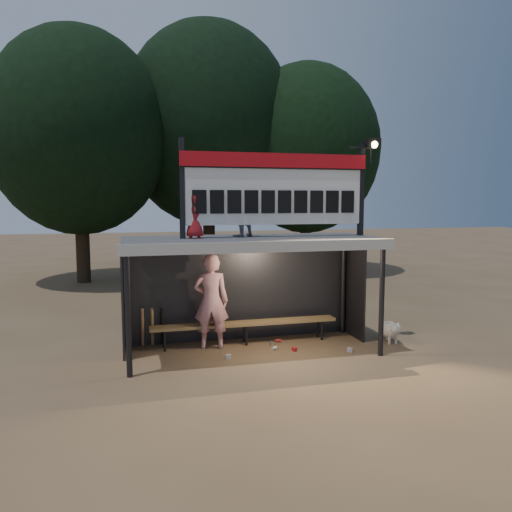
{
  "coord_description": "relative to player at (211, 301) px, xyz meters",
  "views": [
    {
      "loc": [
        -2.37,
        -9.55,
        3.04
      ],
      "look_at": [
        0.2,
        0.4,
        1.9
      ],
      "focal_mm": 35.0,
      "sensor_mm": 36.0,
      "label": 1
    }
  ],
  "objects": [
    {
      "name": "ground",
      "position": [
        0.74,
        -0.44,
        -0.99
      ],
      "size": [
        80.0,
        80.0,
        0.0
      ],
      "primitive_type": "plane",
      "color": "brown",
      "rests_on": "ground"
    },
    {
      "name": "dugout_shelter",
      "position": [
        0.74,
        -0.19,
        0.86
      ],
      "size": [
        5.1,
        2.08,
        2.32
      ],
      "color": "#434245",
      "rests_on": "ground"
    },
    {
      "name": "bench",
      "position": [
        0.74,
        0.11,
        -0.55
      ],
      "size": [
        4.0,
        0.35,
        0.48
      ],
      "color": "olive",
      "rests_on": "ground"
    },
    {
      "name": "child_a",
      "position": [
        0.56,
        -0.23,
        1.93
      ],
      "size": [
        0.74,
        0.7,
        1.2
      ],
      "primitive_type": "imported",
      "rotation": [
        0.0,
        0.0,
        3.73
      ],
      "color": "slate",
      "rests_on": "dugout_shelter"
    },
    {
      "name": "player",
      "position": [
        0.0,
        0.0,
        0.0
      ],
      "size": [
        0.79,
        0.59,
        1.97
      ],
      "primitive_type": "imported",
      "rotation": [
        0.0,
        0.0,
        2.96
      ],
      "color": "white",
      "rests_on": "ground"
    },
    {
      "name": "litter",
      "position": [
        1.41,
        -0.49,
        -0.95
      ],
      "size": [
        2.57,
        1.12,
        0.08
      ],
      "color": "red",
      "rests_on": "ground"
    },
    {
      "name": "child_b",
      "position": [
        -0.37,
        -0.41,
        1.77
      ],
      "size": [
        0.46,
        0.34,
        0.86
      ],
      "primitive_type": "imported",
      "rotation": [
        0.0,
        0.0,
        2.97
      ],
      "color": "maroon",
      "rests_on": "dugout_shelter"
    },
    {
      "name": "tree_right",
      "position": [
        5.74,
        10.06,
        4.2
      ],
      "size": [
        6.08,
        6.08,
        8.72
      ],
      "color": "black",
      "rests_on": "ground"
    },
    {
      "name": "tree_mid",
      "position": [
        1.74,
        11.06,
        5.18
      ],
      "size": [
        7.22,
        7.22,
        10.36
      ],
      "color": "#302115",
      "rests_on": "ground"
    },
    {
      "name": "scoreboard_assembly",
      "position": [
        1.3,
        -0.45,
        2.34
      ],
      "size": [
        4.1,
        0.27,
        1.99
      ],
      "color": "black",
      "rests_on": "dugout_shelter"
    },
    {
      "name": "dog",
      "position": [
        3.79,
        -0.54,
        -0.71
      ],
      "size": [
        0.36,
        0.81,
        0.49
      ],
      "color": "silver",
      "rests_on": "ground"
    },
    {
      "name": "bats",
      "position": [
        -1.18,
        0.38,
        -0.56
      ],
      "size": [
        0.48,
        0.33,
        0.84
      ],
      "color": "#A2744C",
      "rests_on": "ground"
    },
    {
      "name": "tree_left",
      "position": [
        -3.26,
        9.56,
        4.53
      ],
      "size": [
        6.46,
        6.46,
        9.27
      ],
      "color": "#312416",
      "rests_on": "ground"
    }
  ]
}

